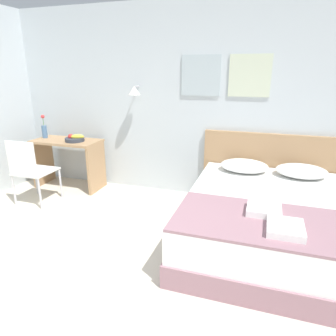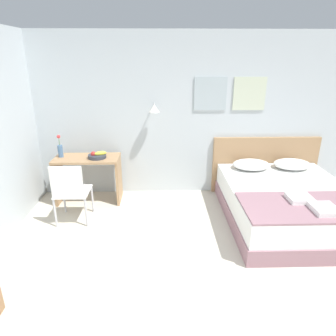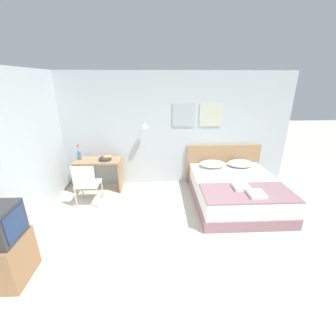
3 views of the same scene
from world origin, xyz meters
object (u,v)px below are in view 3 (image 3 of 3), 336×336
pillow_right (241,163)px  desk (99,169)px  bed (235,191)px  fruit_bowl (105,158)px  pillow_left (212,164)px  folded_towel_near_foot (241,187)px  folded_towel_mid_bed (257,194)px  flower_vase (79,154)px  headboard (223,164)px  tv_stand (6,259)px  desk_chair (86,182)px  throw_blanket (248,192)px

pillow_right → desk: desk is taller
bed → fruit_bowl: fruit_bowl is taller
pillow_left → folded_towel_near_foot: (0.27, -1.21, -0.02)m
folded_towel_mid_bed → desk: desk is taller
bed → flower_vase: bearing=166.9°
bed → pillow_right: 0.89m
headboard → desk: (-2.99, -0.30, 0.02)m
pillow_left → desk: 2.66m
headboard → pillow_left: size_ratio=3.06×
pillow_left → fruit_bowl: (-2.47, -0.03, 0.19)m
tv_stand → desk_chair: bearing=74.9°
headboard → folded_towel_near_foot: size_ratio=6.22×
bed → folded_towel_near_foot: size_ratio=7.02×
tv_stand → flower_vase: bearing=86.2°
headboard → pillow_left: 0.47m
headboard → desk_chair: headboard is taller
headboard → tv_stand: size_ratio=2.92×
throw_blanket → tv_stand: 3.78m
desk_chair → fruit_bowl: desk_chair is taller
bed → desk: (-2.99, 0.76, 0.25)m
desk_chair → tv_stand: 1.93m
folded_towel_near_foot → tv_stand: (-3.50, -1.36, -0.28)m
flower_vase → tv_stand: size_ratio=0.58×
bed → headboard: bearing=90.0°
folded_towel_near_foot → fruit_bowl: bearing=156.8°
pillow_right → folded_towel_mid_bed: (-0.24, -1.49, -0.02)m
fruit_bowl → bed: bearing=-14.4°
tv_stand → bed: bearing=26.9°
bed → folded_towel_mid_bed: 0.81m
desk → tv_stand: 2.65m
folded_towel_near_foot → folded_towel_mid_bed: bearing=-60.0°
headboard → fruit_bowl: 2.85m
bed → tv_stand: bearing=-153.1°
headboard → desk: bearing=-174.3°
headboard → pillow_right: headboard is taller
desk_chair → pillow_left: bearing=14.7°
flower_vase → folded_towel_near_foot: bearing=-20.5°
bed → throw_blanket: bearing=-90.0°
headboard → tv_stand: headboard is taller
folded_towel_mid_bed → tv_stand: tv_stand is taller
folded_towel_mid_bed → desk: bearing=154.1°
desk → tv_stand: bearing=-102.8°
pillow_right → folded_towel_near_foot: pillow_right is taller
bed → pillow_right: size_ratio=3.46×
headboard → folded_towel_near_foot: headboard is taller
desk → flower_vase: bearing=175.4°
bed → throw_blanket: 0.66m
bed → desk: desk is taller
pillow_right → tv_stand: (-3.91, -2.57, -0.30)m
pillow_right → fruit_bowl: fruit_bowl is taller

